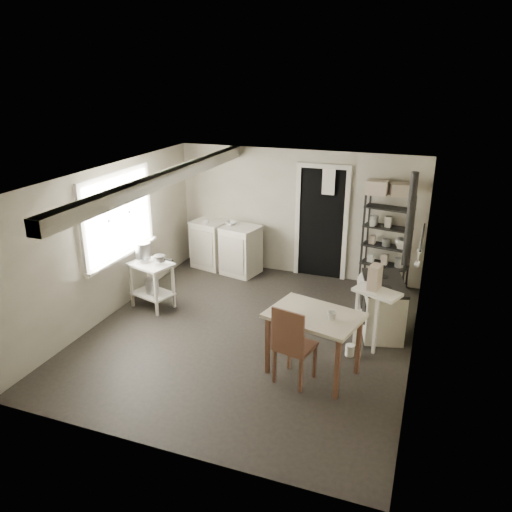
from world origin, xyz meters
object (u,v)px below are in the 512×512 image
(chair, at_px, (295,345))
(base_cabinets, at_px, (226,247))
(shelf_rack, at_px, (387,237))
(stove, at_px, (382,303))
(stockpot, at_px, (143,250))
(flour_sack, at_px, (368,281))
(work_table, at_px, (313,346))
(prep_table, at_px, (152,284))

(chair, bearing_deg, base_cabinets, 139.27)
(shelf_rack, height_order, stove, shelf_rack)
(stockpot, distance_m, base_cabinets, 2.00)
(chair, bearing_deg, stove, 76.08)
(chair, height_order, flour_sack, chair)
(work_table, bearing_deg, shelf_rack, 79.98)
(shelf_rack, relative_size, flour_sack, 3.88)
(shelf_rack, bearing_deg, stove, -73.92)
(chair, distance_m, flour_sack, 2.90)
(flour_sack, bearing_deg, prep_table, -152.08)
(stove, xyz_separation_m, work_table, (-0.67, -1.42, -0.06))
(flour_sack, bearing_deg, chair, -99.42)
(work_table, relative_size, flour_sack, 2.54)
(base_cabinets, distance_m, work_table, 3.71)
(stove, xyz_separation_m, chair, (-0.84, -1.64, 0.04))
(prep_table, xyz_separation_m, base_cabinets, (0.47, 1.88, 0.06))
(shelf_rack, height_order, flour_sack, shelf_rack)
(base_cabinets, height_order, flour_sack, base_cabinets)
(prep_table, height_order, stockpot, stockpot)
(prep_table, height_order, base_cabinets, base_cabinets)
(base_cabinets, relative_size, shelf_rack, 0.82)
(stockpot, height_order, base_cabinets, stockpot)
(shelf_rack, height_order, chair, shelf_rack)
(stove, height_order, flour_sack, stove)
(stove, bearing_deg, shelf_rack, 81.82)
(base_cabinets, bearing_deg, shelf_rack, 14.92)
(shelf_rack, xyz_separation_m, stove, (0.15, -1.54, -0.51))
(stockpot, relative_size, work_table, 0.23)
(base_cabinets, bearing_deg, chair, -41.45)
(base_cabinets, xyz_separation_m, flour_sack, (2.70, -0.20, -0.22))
(base_cabinets, distance_m, flour_sack, 2.72)
(work_table, xyz_separation_m, chair, (-0.17, -0.22, 0.10))
(stove, xyz_separation_m, flour_sack, (-0.37, 1.22, -0.20))
(stove, distance_m, work_table, 1.57)
(stockpot, xyz_separation_m, flour_sack, (3.30, 1.65, -0.70))
(prep_table, bearing_deg, base_cabinets, 76.10)
(work_table, relative_size, chair, 1.06)
(prep_table, relative_size, base_cabinets, 0.54)
(chair, bearing_deg, shelf_rack, 90.95)
(prep_table, distance_m, shelf_rack, 3.97)
(work_table, bearing_deg, prep_table, 161.53)
(stockpot, distance_m, flour_sack, 3.76)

